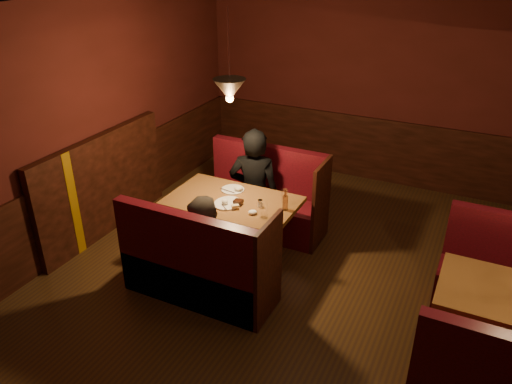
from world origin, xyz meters
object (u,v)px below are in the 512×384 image
at_px(main_bench_near, 197,271).
at_px(diner_b, 206,233).
at_px(diner_a, 254,170).
at_px(main_table, 234,214).
at_px(main_bench_far, 266,203).

distance_m(main_bench_near, diner_b, 0.42).
relative_size(diner_a, diner_b, 1.21).
xyz_separation_m(main_bench_near, diner_a, (-0.08, 1.49, 0.53)).
bearing_deg(main_table, diner_b, -86.19).
height_order(diner_a, diner_b, diner_a).
bearing_deg(diner_a, main_table, 80.57).
bearing_deg(main_table, main_bench_near, -88.85).
bearing_deg(main_bench_near, main_bench_far, 90.00).
xyz_separation_m(main_table, main_bench_far, (0.02, 0.83, -0.25)).
distance_m(main_table, diner_b, 0.68).
bearing_deg(diner_b, main_table, 83.61).
height_order(main_table, diner_a, diner_a).
distance_m(main_bench_far, diner_a, 0.57).
relative_size(main_table, diner_b, 1.00).
relative_size(main_bench_near, diner_a, 0.91).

